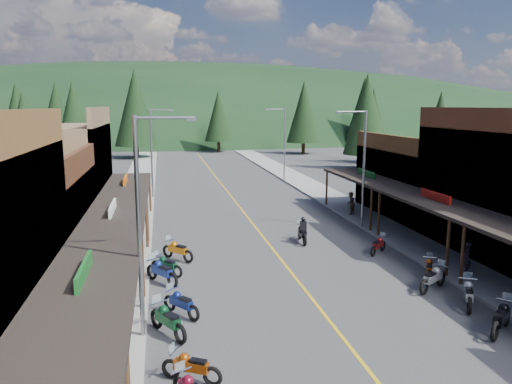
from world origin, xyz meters
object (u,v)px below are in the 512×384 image
streetlight_0 (143,218)px  pedestrian_east_b (350,203)px  bike_west_7 (162,271)px  bike_east_6 (433,277)px  streetlight_1 (153,149)px  bike_west_8 (166,264)px  pine_4 (304,112)px  pine_7 (17,111)px  pine_8 (24,125)px  shop_west_3 (46,179)px  pedestrian_east_a (467,257)px  pine_2 (135,107)px  pine_11 (367,114)px  bike_west_6 (181,302)px  streetlight_2 (362,164)px  pine_3 (218,116)px  rider_on_bike (302,232)px  bike_west_4 (191,365)px  shop_west_2 (4,228)px  shop_east_3 (428,182)px  bike_west_5 (168,319)px  bike_east_5 (468,293)px  pine_5 (364,107)px  pine_10 (74,116)px  streetlight_3 (283,141)px  bike_east_4 (501,317)px  pine_9 (373,119)px  bike_east_7 (429,267)px  bike_west_9 (178,249)px  pine_6 (440,115)px  pine_1 (56,111)px  bike_east_8 (378,244)px

streetlight_0 → pedestrian_east_b: size_ratio=4.67×
bike_west_7 → bike_east_6: 12.50m
streetlight_1 → bike_east_6: bearing=-63.7°
bike_west_8 → pine_4: bearing=22.1°
pine_7 → bike_east_6: 88.29m
bike_east_6 → pine_8: bearing=179.5°
shop_west_3 → pedestrian_east_a: (22.18, -13.31, -2.59)m
pine_2 → pine_11: bearing=-33.7°
bike_west_6 → pine_7: bearing=71.2°
pedestrian_east_b → streetlight_2: bearing=34.7°
pine_3 → rider_on_bike: bearing=-91.8°
pine_2 → bike_west_4: 67.76m
shop_west_3 → bike_east_6: 24.67m
pine_4 → pine_8: 44.74m
pine_4 → bike_west_4: bearing=-108.8°
shop_west_2 → shop_east_3: size_ratio=1.00×
bike_west_5 → shop_west_3: bearing=83.8°
pine_4 → shop_west_3: bearing=-123.1°
bike_west_8 → bike_east_5: bearing=-73.1°
pedestrian_east_a → pine_8: bearing=-125.8°
pine_3 → bike_west_8: size_ratio=5.56×
bike_west_7 → rider_on_bike: (8.48, 5.67, 0.01)m
pine_4 → pedestrian_east_a: size_ratio=7.98×
shop_east_3 → bike_west_5: (-19.97, -17.23, -1.87)m
pine_5 → pine_10: pine_5 is taller
streetlight_3 → bike_west_6: streetlight_3 is taller
pine_7 → bike_east_4: 92.40m
shop_west_3 → pedestrian_east_b: bearing=1.4°
pine_5 → pine_9: bearing=-110.3°
streetlight_1 → bike_east_7: 27.76m
bike_west_4 → rider_on_bike: rider_on_bike is taller
bike_west_5 → bike_west_9: bike_west_5 is taller
pine_9 → bike_east_5: size_ratio=4.90×
pine_8 → pine_7: bearing=105.5°
streetlight_2 → shop_east_3: bearing=25.9°
bike_east_5 → shop_west_3: bearing=169.0°
pine_6 → bike_west_8: 82.18m
bike_west_6 → pedestrian_east_a: (14.06, 2.25, 0.34)m
shop_west_2 → pine_9: size_ratio=1.01×
bike_west_9 → pedestrian_east_b: pedestrian_east_b is taller
bike_west_4 → pine_1: bearing=42.6°
pine_2 → bike_east_8: bearing=-74.3°
pine_8 → bike_west_9: size_ratio=4.55×
bike_east_7 → bike_west_9: bearing=-174.0°
shop_west_2 → bike_west_4: 13.78m
streetlight_3 → pine_4: bearing=69.8°
pine_1 → streetlight_0: bearing=-77.4°
streetlight_3 → bike_west_6: (-12.62, -34.26, -3.87)m
pine_1 → pine_5: 58.04m
pine_3 → pine_11: bearing=-60.3°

